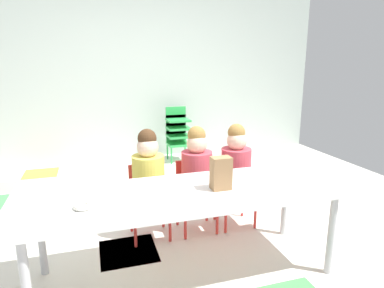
{
  "coord_description": "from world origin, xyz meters",
  "views": [
    {
      "loc": [
        -0.65,
        -2.8,
        1.42
      ],
      "look_at": [
        0.02,
        -0.6,
        0.86
      ],
      "focal_mm": 30.96,
      "sensor_mm": 36.0,
      "label": 1
    }
  ],
  "objects": [
    {
      "name": "ground_plane",
      "position": [
        -0.02,
        0.0,
        -0.01
      ],
      "size": [
        5.88,
        4.56,
        0.02
      ],
      "color": "silver"
    },
    {
      "name": "back_wall",
      "position": [
        0.0,
        2.28,
        1.24
      ],
      "size": [
        5.88,
        0.1,
        2.47
      ],
      "primitive_type": "cube",
      "color": "#B2C1B7",
      "rests_on": "ground_plane"
    },
    {
      "name": "craft_table",
      "position": [
        -0.09,
        -0.85,
        0.56
      ],
      "size": [
        2.05,
        0.69,
        0.61
      ],
      "color": "white",
      "rests_on": "ground_plane"
    },
    {
      "name": "seated_child_near_camera",
      "position": [
        -0.25,
        -0.27,
        0.55
      ],
      "size": [
        0.32,
        0.32,
        0.92
      ],
      "color": "red",
      "rests_on": "ground_plane"
    },
    {
      "name": "seated_child_middle_seat",
      "position": [
        0.16,
        -0.27,
        0.55
      ],
      "size": [
        0.34,
        0.34,
        0.92
      ],
      "color": "red",
      "rests_on": "ground_plane"
    },
    {
      "name": "seated_child_far_right",
      "position": [
        0.52,
        -0.27,
        0.55
      ],
      "size": [
        0.34,
        0.34,
        0.92
      ],
      "color": "red",
      "rests_on": "ground_plane"
    },
    {
      "name": "kid_chair_green_stack",
      "position": [
        0.56,
        1.87,
        0.46
      ],
      "size": [
        0.32,
        0.3,
        0.8
      ],
      "color": "green",
      "rests_on": "ground_plane"
    },
    {
      "name": "paper_bag_brown",
      "position": [
        0.14,
        -0.88,
        0.72
      ],
      "size": [
        0.13,
        0.09,
        0.22
      ],
      "primitive_type": "cube",
      "color": "#9E754C",
      "rests_on": "craft_table"
    },
    {
      "name": "paper_plate_near_edge",
      "position": [
        -0.73,
        -0.95,
        0.61
      ],
      "size": [
        0.18,
        0.18,
        0.01
      ],
      "primitive_type": "cylinder",
      "color": "white",
      "rests_on": "craft_table"
    },
    {
      "name": "paper_plate_center_table",
      "position": [
        -0.62,
        -0.72,
        0.61
      ],
      "size": [
        0.18,
        0.18,
        0.01
      ],
      "primitive_type": "cylinder",
      "color": "white",
      "rests_on": "craft_table"
    },
    {
      "name": "donut_powdered_on_plate",
      "position": [
        -0.73,
        -0.95,
        0.64
      ],
      "size": [
        0.12,
        0.12,
        0.04
      ],
      "primitive_type": "torus",
      "color": "white",
      "rests_on": "craft_table"
    }
  ]
}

